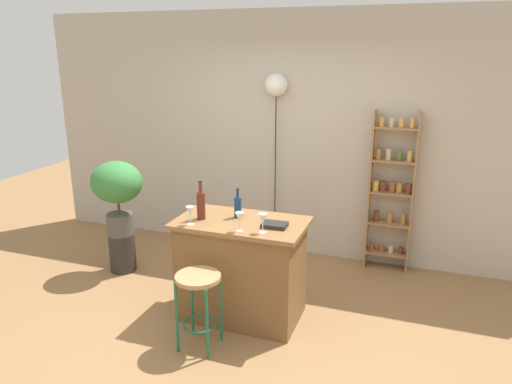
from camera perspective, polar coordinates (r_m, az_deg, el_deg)
The scene contains 14 objects.
ground at distance 4.40m, azimuth -3.16°, elevation -16.13°, with size 12.00×12.00×0.00m, color olive.
back_wall at distance 5.63m, azimuth 4.36°, elevation 6.56°, with size 6.40×0.10×2.80m, color #BCB2A3.
kitchen_counter at distance 4.41m, azimuth -1.73°, elevation -9.05°, with size 1.15×0.66×0.93m.
bar_stool at distance 3.99m, azimuth -6.81°, elevation -11.75°, with size 0.37×0.37×0.64m.
spice_shelf at distance 5.41m, azimuth 15.68°, elevation 0.17°, with size 0.47×0.17×1.76m.
plant_stool at distance 5.58m, azimuth -15.48°, elevation -6.85°, with size 0.29×0.29×0.43m, color #2D2823.
potted_plant at distance 5.34m, azimuth -16.08°, elevation 0.51°, with size 0.56×0.50×0.81m.
bottle_soda_blue at distance 4.27m, azimuth -6.52°, elevation -1.50°, with size 0.08×0.08×0.35m.
bottle_spirits_clear at distance 4.29m, azimuth -2.16°, elevation -1.73°, with size 0.07×0.07×0.27m.
wine_glass_left at distance 3.96m, azimuth -1.96°, elevation -3.07°, with size 0.07×0.07×0.16m.
wine_glass_center at distance 4.14m, azimuth -7.79°, elevation -2.32°, with size 0.07×0.07×0.16m.
wine_glass_right at distance 3.93m, azimuth 0.80°, elevation -3.24°, with size 0.07×0.07×0.16m.
cookbook at distance 4.09m, azimuth 2.21°, elevation -3.90°, with size 0.21×0.15×0.04m, color black.
pendant_globe_light at distance 5.51m, azimuth 2.40°, elevation 12.35°, with size 0.26×0.26×2.12m.
Camera 1 is at (1.47, -3.40, 2.37)m, focal length 33.90 mm.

